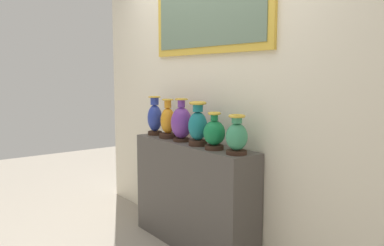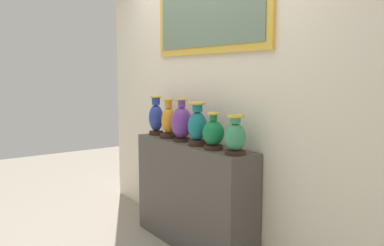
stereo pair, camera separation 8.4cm
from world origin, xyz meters
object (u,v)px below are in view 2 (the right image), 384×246
(vase_violet, at_px, (182,123))
(vase_teal, at_px, (197,126))
(vase_emerald, at_px, (213,134))
(vase_jade, at_px, (235,137))
(vase_cobalt, at_px, (156,118))
(vase_amber, at_px, (169,122))

(vase_violet, bearing_deg, vase_teal, -2.60)
(vase_violet, relative_size, vase_emerald, 1.28)
(vase_teal, xyz_separation_m, vase_jade, (0.45, 0.01, -0.03))
(vase_teal, height_order, vase_jade, vase_teal)
(vase_violet, xyz_separation_m, vase_emerald, (0.46, -0.02, -0.04))
(vase_jade, bearing_deg, vase_teal, -179.16)
(vase_violet, height_order, vase_emerald, vase_violet)
(vase_jade, bearing_deg, vase_cobalt, 179.32)
(vase_amber, relative_size, vase_violet, 0.96)
(vase_teal, relative_size, vase_jade, 1.24)
(vase_cobalt, height_order, vase_amber, vase_cobalt)
(vase_amber, distance_m, vase_emerald, 0.68)
(vase_emerald, bearing_deg, vase_teal, 178.61)
(vase_emerald, distance_m, vase_jade, 0.24)
(vase_violet, relative_size, vase_jade, 1.28)
(vase_cobalt, height_order, vase_jade, vase_cobalt)
(vase_jade, bearing_deg, vase_violet, 179.63)
(vase_cobalt, xyz_separation_m, vase_emerald, (0.90, -0.03, -0.04))
(vase_amber, xyz_separation_m, vase_jade, (0.91, -0.01, -0.02))
(vase_amber, bearing_deg, vase_violet, -1.54)
(vase_cobalt, xyz_separation_m, vase_teal, (0.69, -0.02, -0.00))
(vase_teal, distance_m, vase_jade, 0.45)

